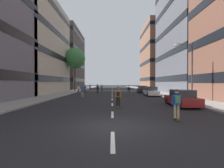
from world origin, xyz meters
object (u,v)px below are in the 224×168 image
object	(u,v)px
streetlamp_right	(189,65)
skater_2	(177,102)
parked_car_near	(182,99)
skater_8	(82,91)
parked_car_far	(151,91)
skater_1	(102,88)
skater_6	(78,89)
skater_9	(129,90)
parked_car_mid	(142,90)
skater_0	(118,96)
skater_3	(90,87)
skater_5	(97,87)
street_tree_near	(75,58)
skater_4	(97,89)
skater_7	(85,88)

from	to	relation	value
streetlamp_right	skater_2	size ratio (longest dim) A/B	3.65
parked_car_near	skater_8	distance (m)	13.50
skater_2	parked_car_far	bearing A→B (deg)	81.31
skater_1	skater_6	size ratio (longest dim) A/B	1.00
parked_car_near	skater_9	xyz separation A→B (m)	(-3.70, 10.97, 0.32)
parked_car_mid	skater_8	distance (m)	15.20
skater_0	skater_6	world-z (taller)	same
skater_8	skater_3	bearing A→B (deg)	95.03
parked_car_far	skater_1	bearing A→B (deg)	130.76
skater_5	skater_9	xyz separation A→B (m)	(7.05, -22.07, 0.03)
parked_car_far	streetlamp_right	bearing A→B (deg)	-74.42
parked_car_mid	parked_car_far	bearing A→B (deg)	-90.00
skater_2	skater_6	xyz separation A→B (m)	(-10.29, 21.89, -0.03)
street_tree_near	skater_9	world-z (taller)	street_tree_near
street_tree_near	skater_2	size ratio (longest dim) A/B	6.05
streetlamp_right	skater_3	distance (m)	31.41
parked_car_far	streetlamp_right	world-z (taller)	streetlamp_right
parked_car_mid	skater_0	bearing A→B (deg)	-106.49
parked_car_near	skater_6	size ratio (longest dim) A/B	2.47
skater_4	parked_car_near	bearing A→B (deg)	-60.70
skater_5	skater_8	bearing A→B (deg)	-89.74
skater_5	skater_9	size ratio (longest dim) A/B	1.00
skater_4	skater_7	xyz separation A→B (m)	(-2.60, 1.04, 0.00)
street_tree_near	skater_1	xyz separation A→B (m)	(7.07, -4.15, -7.29)
parked_car_far	skater_2	bearing A→B (deg)	-98.69
skater_3	skater_5	bearing A→B (deg)	48.13
parked_car_mid	skater_0	size ratio (longest dim) A/B	2.47
skater_6	parked_car_near	bearing A→B (deg)	-51.90
parked_car_near	skater_2	distance (m)	6.03
street_tree_near	parked_car_near	bearing A→B (deg)	-58.77
skater_2	skater_9	bearing A→B (deg)	93.73
skater_3	skater_7	xyz separation A→B (m)	(0.84, -13.53, 0.03)
skater_6	skater_8	world-z (taller)	same
skater_2	skater_3	bearing A→B (deg)	105.37
skater_2	skater_8	size ratio (longest dim) A/B	1.00
parked_car_mid	skater_3	size ratio (longest dim) A/B	2.47
parked_car_mid	skater_8	size ratio (longest dim) A/B	2.47
parked_car_near	street_tree_near	size ratio (longest dim) A/B	0.41
parked_car_mid	skater_7	bearing A→B (deg)	-171.57
parked_car_far	street_tree_near	distance (m)	22.60
parked_car_near	parked_car_mid	size ratio (longest dim) A/B	1.00
street_tree_near	skater_5	bearing A→B (deg)	54.16
parked_car_mid	skater_0	xyz separation A→B (m)	(-5.86, -19.80, 0.32)
skater_9	parked_car_mid	bearing A→B (deg)	65.69
parked_car_far	parked_car_mid	bearing A→B (deg)	90.00
skater_2	skater_9	xyz separation A→B (m)	(-1.07, 16.39, 0.00)
skater_2	skater_9	size ratio (longest dim) A/B	1.00
streetlamp_right	skater_3	xyz separation A→B (m)	(-14.94, 27.45, -3.15)
parked_car_near	street_tree_near	bearing A→B (deg)	121.23
skater_9	streetlamp_right	bearing A→B (deg)	-51.21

